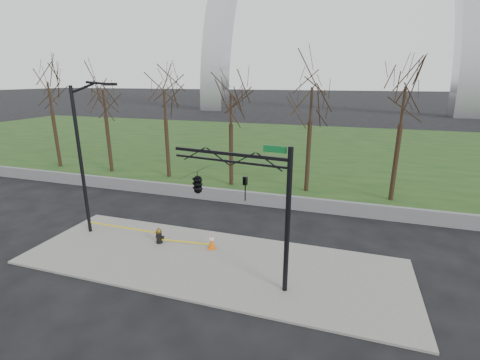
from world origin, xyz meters
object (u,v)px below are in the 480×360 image
(street_light, at_px, (84,151))
(fire_hydrant, at_px, (159,236))
(traffic_signal_mast, at_px, (213,184))
(traffic_cone, at_px, (212,242))

(street_light, bearing_deg, fire_hydrant, -19.12)
(street_light, height_order, traffic_signal_mast, street_light)
(fire_hydrant, height_order, traffic_signal_mast, traffic_signal_mast)
(fire_hydrant, xyz_separation_m, street_light, (-4.22, 0.11, 4.21))
(fire_hydrant, relative_size, street_light, 0.10)
(fire_hydrant, relative_size, traffic_signal_mast, 0.14)
(traffic_cone, bearing_deg, street_light, -178.65)
(fire_hydrant, distance_m, traffic_cone, 2.84)
(traffic_signal_mast, bearing_deg, street_light, 175.83)
(traffic_cone, bearing_deg, fire_hydrant, -174.41)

